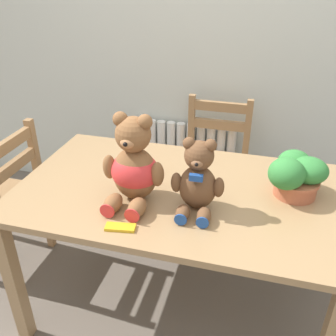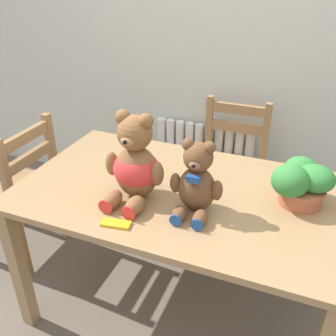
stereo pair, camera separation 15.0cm
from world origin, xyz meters
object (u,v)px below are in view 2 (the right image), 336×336
(teddy_bear_left, at_px, (135,165))
(teddy_bear_right, at_px, (196,182))
(wooden_chair_side, at_px, (19,190))
(chocolate_bar, at_px, (116,224))
(potted_plant, at_px, (301,182))
(wooden_chair_behind, at_px, (228,170))

(teddy_bear_left, xyz_separation_m, teddy_bear_right, (0.27, -0.00, -0.02))
(wooden_chair_side, bearing_deg, chocolate_bar, -114.07)
(teddy_bear_left, bearing_deg, chocolate_bar, 95.82)
(wooden_chair_side, distance_m, potted_plant, 1.57)
(wooden_chair_behind, distance_m, wooden_chair_side, 1.29)
(wooden_chair_behind, distance_m, chocolate_bar, 1.15)
(wooden_chair_behind, xyz_separation_m, teddy_bear_left, (-0.21, -0.88, 0.44))
(wooden_chair_behind, height_order, teddy_bear_left, teddy_bear_left)
(teddy_bear_left, height_order, teddy_bear_right, teddy_bear_left)
(wooden_chair_behind, height_order, wooden_chair_side, wooden_chair_side)
(wooden_chair_behind, bearing_deg, wooden_chair_side, 32.69)
(wooden_chair_behind, bearing_deg, potted_plant, 123.29)
(potted_plant, bearing_deg, teddy_bear_right, -151.09)
(teddy_bear_left, relative_size, chocolate_bar, 3.34)
(wooden_chair_side, xyz_separation_m, teddy_bear_left, (0.87, -0.18, 0.44))
(wooden_chair_behind, bearing_deg, teddy_bear_left, 76.52)
(potted_plant, distance_m, chocolate_bar, 0.77)
(wooden_chair_behind, relative_size, chocolate_bar, 7.60)
(chocolate_bar, bearing_deg, teddy_bear_right, 40.00)
(wooden_chair_side, bearing_deg, wooden_chair_behind, -57.31)
(potted_plant, relative_size, chocolate_bar, 2.16)
(wooden_chair_behind, xyz_separation_m, wooden_chair_side, (-1.08, -0.69, 0.00))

